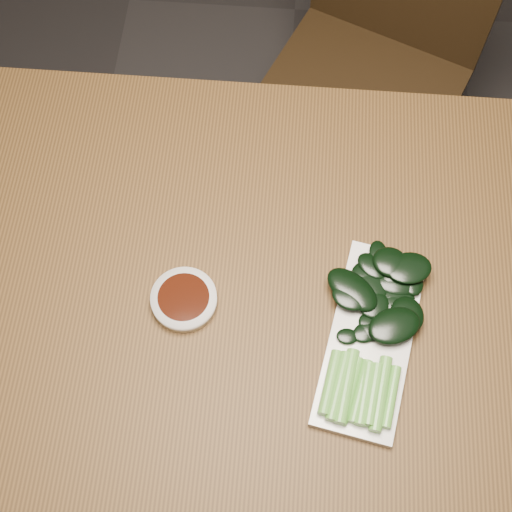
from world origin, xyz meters
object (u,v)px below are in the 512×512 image
Objects in this scene: sauce_bowl at (184,300)px; serving_plate at (370,338)px; table at (271,304)px; chair_far at (374,58)px; gai_lan at (375,324)px.

sauce_bowl is 0.32× the size of serving_plate.
table is at bearing 15.32° from sauce_bowl.
chair_far is 0.82m from gai_lan.
sauce_bowl is 0.34× the size of gai_lan.
sauce_bowl is at bearing 175.74° from gai_lan.
gai_lan is (0.16, -0.06, 0.10)m from table.
table is 0.19m from gai_lan.
chair_far is at bearing 87.28° from gai_lan.
table is 0.19m from serving_plate.
chair_far is 0.83m from serving_plate.
gai_lan is (0.00, 0.02, 0.02)m from serving_plate.
chair_far is 0.86m from sauce_bowl.
sauce_bowl reaches higher than serving_plate.
sauce_bowl is (-0.33, -0.75, 0.27)m from chair_far.
sauce_bowl is (-0.13, -0.04, 0.08)m from table.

